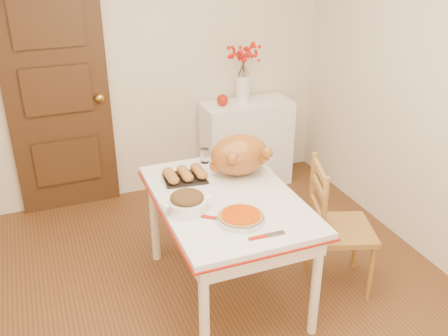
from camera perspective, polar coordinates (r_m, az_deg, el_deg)
name	(u,v)px	position (r m, az deg, el deg)	size (l,w,h in m)	color
floor	(221,325)	(3.43, -0.38, -17.29)	(3.50, 4.00, 0.00)	#4E2A16
wall_back	(137,62)	(4.56, -9.71, 11.62)	(3.50, 0.00, 2.50)	beige
door_back	(58,97)	(4.51, -18.18, 7.61)	(0.85, 0.06, 2.06)	#3D2514
sideboard	(246,144)	(4.91, 2.53, 2.74)	(0.84, 0.37, 0.84)	white
kitchen_table	(227,246)	(3.45, 0.31, -8.78)	(0.88, 1.28, 0.77)	silver
chair_oak	(341,227)	(3.57, 13.06, -6.47)	(0.42, 0.42, 0.95)	#A06D2E
berry_vase	(243,75)	(4.66, 2.15, 10.38)	(0.27, 0.27, 0.53)	white
apple	(222,100)	(4.65, -0.18, 7.65)	(0.11, 0.11, 0.11)	#A11B0A
turkey_platter	(239,157)	(3.43, 1.74, 1.23)	(0.47, 0.38, 0.30)	#9D571E
pumpkin_pie	(241,217)	(2.98, 1.92, -5.49)	(0.28, 0.28, 0.06)	#B33500
stuffing_dish	(187,202)	(3.08, -4.17, -3.82)	(0.31, 0.24, 0.12)	#472D18
rolls_tray	(185,175)	(3.45, -4.42, -0.73)	(0.28, 0.22, 0.08)	#A36E2D
pie_server	(267,235)	(2.86, 4.84, -7.57)	(0.22, 0.06, 0.01)	silver
carving_knife	(221,219)	(3.00, -0.32, -5.76)	(0.26, 0.06, 0.01)	silver
drinking_glass	(205,156)	(3.68, -2.18, 1.40)	(0.06, 0.06, 0.11)	white
shaker_pair	(241,151)	(3.77, 1.95, 1.92)	(0.10, 0.04, 0.10)	white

